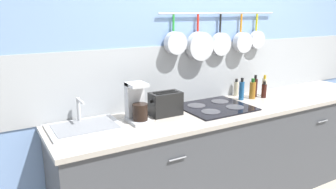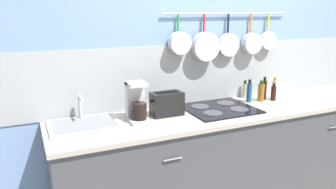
{
  "view_description": "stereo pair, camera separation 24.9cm",
  "coord_description": "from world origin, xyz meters",
  "px_view_note": "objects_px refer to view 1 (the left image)",
  "views": [
    {
      "loc": [
        -1.9,
        -2.09,
        1.71
      ],
      "look_at": [
        -0.69,
        0.0,
        1.09
      ],
      "focal_mm": 35.0,
      "sensor_mm": 36.0,
      "label": 1
    },
    {
      "loc": [
        -1.68,
        -2.2,
        1.71
      ],
      "look_at": [
        -0.69,
        0.0,
        1.09
      ],
      "focal_mm": 35.0,
      "sensor_mm": 36.0,
      "label": 2
    }
  ],
  "objects_px": {
    "coffee_maker": "(137,105)",
    "bottle_cooking_wine": "(252,90)",
    "bottle_vinegar": "(236,88)",
    "bottle_dish_soap": "(264,90)",
    "bottle_sesame_oil": "(242,90)",
    "toaster": "(166,104)",
    "bottle_hot_sauce": "(264,87)",
    "bottle_olive_oil": "(255,87)"
  },
  "relations": [
    {
      "from": "coffee_maker",
      "to": "bottle_dish_soap",
      "type": "bearing_deg",
      "value": 0.86
    },
    {
      "from": "toaster",
      "to": "bottle_cooking_wine",
      "type": "relative_size",
      "value": 1.38
    },
    {
      "from": "toaster",
      "to": "bottle_olive_oil",
      "type": "relative_size",
      "value": 1.24
    },
    {
      "from": "bottle_hot_sauce",
      "to": "bottle_sesame_oil",
      "type": "bearing_deg",
      "value": -178.15
    },
    {
      "from": "bottle_hot_sauce",
      "to": "bottle_cooking_wine",
      "type": "bearing_deg",
      "value": -171.45
    },
    {
      "from": "bottle_vinegar",
      "to": "bottle_hot_sauce",
      "type": "xyz_separation_m",
      "value": [
        0.24,
        -0.13,
        0.02
      ]
    },
    {
      "from": "bottle_sesame_oil",
      "to": "bottle_hot_sauce",
      "type": "distance_m",
      "value": 0.3
    },
    {
      "from": "bottle_vinegar",
      "to": "bottle_cooking_wine",
      "type": "relative_size",
      "value": 0.86
    },
    {
      "from": "bottle_sesame_oil",
      "to": "bottle_olive_oil",
      "type": "bearing_deg",
      "value": 4.91
    },
    {
      "from": "bottle_sesame_oil",
      "to": "bottle_olive_oil",
      "type": "relative_size",
      "value": 0.97
    },
    {
      "from": "bottle_sesame_oil",
      "to": "bottle_olive_oil",
      "type": "xyz_separation_m",
      "value": [
        0.18,
        0.02,
        0.0
      ]
    },
    {
      "from": "toaster",
      "to": "bottle_sesame_oil",
      "type": "xyz_separation_m",
      "value": [
        0.84,
        0.05,
        -0.0
      ]
    },
    {
      "from": "bottle_vinegar",
      "to": "bottle_cooking_wine",
      "type": "xyz_separation_m",
      "value": [
        0.06,
        -0.16,
        0.01
      ]
    },
    {
      "from": "coffee_maker",
      "to": "bottle_cooking_wine",
      "type": "bearing_deg",
      "value": 2.35
    },
    {
      "from": "bottle_cooking_wine",
      "to": "bottle_vinegar",
      "type": "bearing_deg",
      "value": 111.72
    },
    {
      "from": "bottle_olive_oil",
      "to": "bottle_sesame_oil",
      "type": "bearing_deg",
      "value": -175.09
    },
    {
      "from": "toaster",
      "to": "bottle_hot_sauce",
      "type": "relative_size",
      "value": 1.31
    },
    {
      "from": "bottle_vinegar",
      "to": "bottle_olive_oil",
      "type": "xyz_separation_m",
      "value": [
        0.13,
        -0.12,
        0.02
      ]
    },
    {
      "from": "bottle_olive_oil",
      "to": "bottle_hot_sauce",
      "type": "xyz_separation_m",
      "value": [
        0.12,
        -0.01,
        -0.0
      ]
    },
    {
      "from": "bottle_cooking_wine",
      "to": "bottle_dish_soap",
      "type": "height_order",
      "value": "bottle_cooking_wine"
    },
    {
      "from": "coffee_maker",
      "to": "bottle_olive_oil",
      "type": "distance_m",
      "value": 1.29
    },
    {
      "from": "toaster",
      "to": "bottle_dish_soap",
      "type": "relative_size",
      "value": 1.68
    },
    {
      "from": "toaster",
      "to": "bottle_olive_oil",
      "type": "xyz_separation_m",
      "value": [
        1.03,
        0.06,
        0.0
      ]
    },
    {
      "from": "bottle_sesame_oil",
      "to": "bottle_hot_sauce",
      "type": "xyz_separation_m",
      "value": [
        0.3,
        0.01,
        -0.0
      ]
    },
    {
      "from": "toaster",
      "to": "bottle_hot_sauce",
      "type": "distance_m",
      "value": 1.14
    },
    {
      "from": "bottle_sesame_oil",
      "to": "bottle_dish_soap",
      "type": "distance_m",
      "value": 0.25
    },
    {
      "from": "bottle_sesame_oil",
      "to": "bottle_hot_sauce",
      "type": "bearing_deg",
      "value": 1.85
    },
    {
      "from": "bottle_sesame_oil",
      "to": "bottle_cooking_wine",
      "type": "distance_m",
      "value": 0.12
    },
    {
      "from": "bottle_olive_oil",
      "to": "toaster",
      "type": "bearing_deg",
      "value": -176.49
    },
    {
      "from": "bottle_olive_oil",
      "to": "bottle_hot_sauce",
      "type": "height_order",
      "value": "bottle_olive_oil"
    },
    {
      "from": "toaster",
      "to": "bottle_dish_soap",
      "type": "height_order",
      "value": "toaster"
    },
    {
      "from": "bottle_sesame_oil",
      "to": "bottle_vinegar",
      "type": "xyz_separation_m",
      "value": [
        0.06,
        0.14,
        -0.02
      ]
    },
    {
      "from": "bottle_vinegar",
      "to": "bottle_hot_sauce",
      "type": "relative_size",
      "value": 0.82
    },
    {
      "from": "toaster",
      "to": "bottle_sesame_oil",
      "type": "height_order",
      "value": "bottle_sesame_oil"
    },
    {
      "from": "bottle_vinegar",
      "to": "bottle_sesame_oil",
      "type": "bearing_deg",
      "value": -112.32
    },
    {
      "from": "bottle_sesame_oil",
      "to": "bottle_vinegar",
      "type": "height_order",
      "value": "bottle_sesame_oil"
    },
    {
      "from": "toaster",
      "to": "bottle_cooking_wine",
      "type": "height_order",
      "value": "bottle_cooking_wine"
    },
    {
      "from": "bottle_hot_sauce",
      "to": "bottle_vinegar",
      "type": "bearing_deg",
      "value": 151.69
    },
    {
      "from": "bottle_vinegar",
      "to": "bottle_cooking_wine",
      "type": "bearing_deg",
      "value": -68.28
    },
    {
      "from": "bottle_vinegar",
      "to": "bottle_hot_sauce",
      "type": "bearing_deg",
      "value": -28.31
    },
    {
      "from": "bottle_sesame_oil",
      "to": "bottle_cooking_wine",
      "type": "xyz_separation_m",
      "value": [
        0.12,
        -0.02,
        -0.01
      ]
    },
    {
      "from": "coffee_maker",
      "to": "bottle_cooking_wine",
      "type": "xyz_separation_m",
      "value": [
        1.22,
        0.05,
        -0.04
      ]
    }
  ]
}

